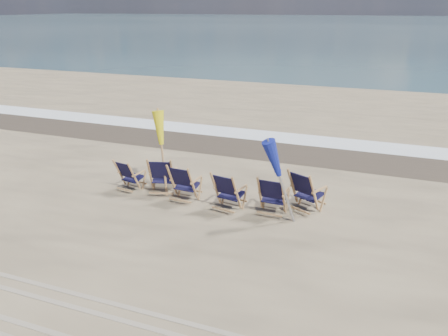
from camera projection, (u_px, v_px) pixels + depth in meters
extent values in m
plane|color=#38555C|center=(382.00, 24.00, 121.41)|extent=(400.00, 400.00, 0.00)
cube|color=silver|center=(281.00, 137.00, 16.30)|extent=(200.00, 1.40, 0.01)
cube|color=#42362A|center=(271.00, 149.00, 14.98)|extent=(200.00, 2.60, 0.00)
cylinder|color=#AC7E4D|center=(163.00, 154.00, 11.07)|extent=(0.06, 0.06, 2.16)
cone|color=yellow|center=(162.00, 131.00, 10.86)|extent=(0.30, 0.30, 0.85)
cylinder|color=#A5A5AD|center=(283.00, 181.00, 9.47)|extent=(0.06, 0.06, 2.09)
cone|color=navy|center=(284.00, 156.00, 9.27)|extent=(0.30, 0.30, 0.85)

